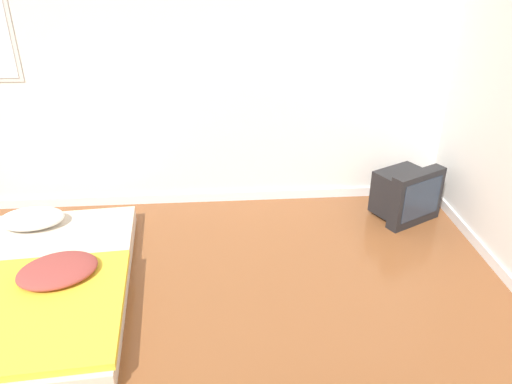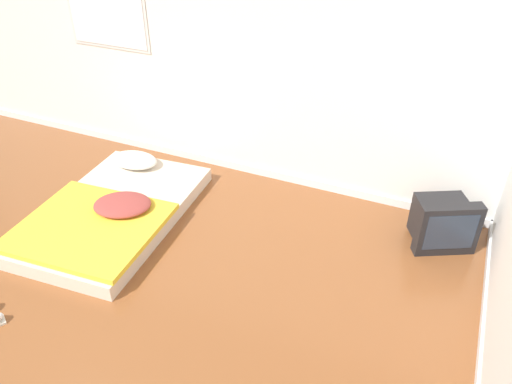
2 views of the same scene
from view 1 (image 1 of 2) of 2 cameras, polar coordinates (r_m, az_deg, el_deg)
wall_back at (r=4.51m, az=-15.89°, el=13.50°), size 8.26×0.08×2.60m
mattress_bed at (r=3.88m, az=-23.55°, el=-9.68°), size 1.36×2.04×0.29m
crt_tv at (r=4.65m, az=16.73°, el=-0.20°), size 0.62×0.58×0.49m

